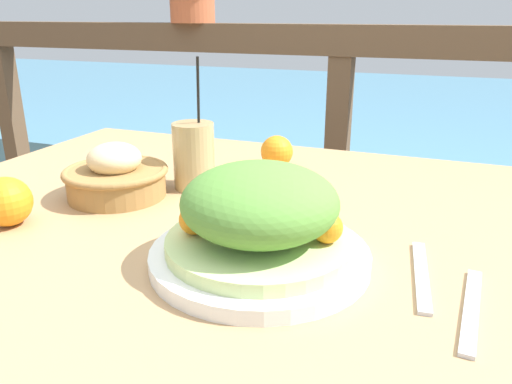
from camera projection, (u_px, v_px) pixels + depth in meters
patio_table at (225, 264)px, 0.83m from camera, size 1.18×0.95×0.72m
railing_fence at (339, 107)px, 1.56m from camera, size 2.80×0.08×1.00m
sea_backdrop at (402, 127)px, 3.95m from camera, size 12.00×4.00×0.36m
salad_plate at (260, 223)px, 0.64m from camera, size 0.29×0.29×0.13m
drink_glass at (194, 156)px, 0.92m from camera, size 0.08×0.08×0.24m
bread_basket at (116, 176)px, 0.88m from camera, size 0.18×0.18×0.10m
fork at (421, 275)px, 0.62m from camera, size 0.04×0.18×0.00m
knife at (471, 309)px, 0.55m from camera, size 0.03×0.18×0.00m
orange_near_basket at (277, 152)px, 1.05m from camera, size 0.07×0.07×0.07m
orange_near_glass at (6, 202)px, 0.76m from camera, size 0.08×0.08×0.08m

